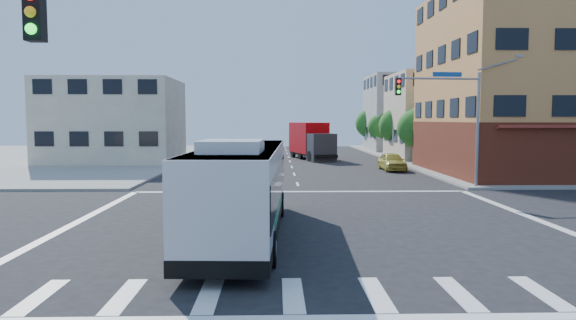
{
  "coord_description": "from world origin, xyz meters",
  "views": [
    {
      "loc": [
        -1.4,
        -19.94,
        4.17
      ],
      "look_at": [
        -0.85,
        3.21,
        2.34
      ],
      "focal_mm": 32.0,
      "sensor_mm": 36.0,
      "label": 1
    }
  ],
  "objects": [
    {
      "name": "street_tree_c",
      "position": [
        11.9,
        43.92,
        3.46
      ],
      "size": [
        3.4,
        3.4,
        5.29
      ],
      "color": "#3A2215",
      "rests_on": "ground"
    },
    {
      "name": "ground",
      "position": [
        0.0,
        0.0,
        0.0
      ],
      "size": [
        120.0,
        120.0,
        0.0
      ],
      "primitive_type": "plane",
      "color": "black",
      "rests_on": "ground"
    },
    {
      "name": "parked_car",
      "position": [
        8.15,
        21.85,
        0.74
      ],
      "size": [
        1.8,
        4.37,
        1.48
      ],
      "primitive_type": "imported",
      "rotation": [
        0.0,
        0.0,
        0.01
      ],
      "color": "gold",
      "rests_on": "ground"
    },
    {
      "name": "transit_bus",
      "position": [
        -2.58,
        -1.8,
        1.74
      ],
      "size": [
        3.1,
        12.15,
        3.57
      ],
      "rotation": [
        0.0,
        0.0,
        -0.04
      ],
      "color": "black",
      "rests_on": "ground"
    },
    {
      "name": "box_truck",
      "position": [
        2.35,
        33.91,
        1.87
      ],
      "size": [
        4.6,
        8.91,
        3.85
      ],
      "rotation": [
        0.0,
        0.0,
        0.26
      ],
      "color": "#27272C",
      "rests_on": "ground"
    },
    {
      "name": "corner_building_ne",
      "position": [
        19.99,
        18.48,
        5.89
      ],
      "size": [
        18.1,
        15.44,
        14.0
      ],
      "color": "#BF7F44",
      "rests_on": "ground"
    },
    {
      "name": "building_east_far",
      "position": [
        16.98,
        47.98,
        5.01
      ],
      "size": [
        12.06,
        10.06,
        10.0
      ],
      "color": "#A3A39E",
      "rests_on": "ground"
    },
    {
      "name": "street_tree_d",
      "position": [
        11.9,
        51.92,
        3.88
      ],
      "size": [
        4.0,
        4.0,
        6.03
      ],
      "color": "#3A2215",
      "rests_on": "ground"
    },
    {
      "name": "street_tree_a",
      "position": [
        11.9,
        27.92,
        3.59
      ],
      "size": [
        3.6,
        3.6,
        5.53
      ],
      "color": "#3A2215",
      "rests_on": "ground"
    },
    {
      "name": "building_west",
      "position": [
        -17.02,
        29.98,
        4.01
      ],
      "size": [
        12.06,
        10.06,
        8.0
      ],
      "color": "beige",
      "rests_on": "ground"
    },
    {
      "name": "building_east_near",
      "position": [
        16.98,
        33.98,
        4.51
      ],
      "size": [
        12.06,
        10.06,
        9.0
      ],
      "color": "#BFAF92",
      "rests_on": "ground"
    },
    {
      "name": "signal_mast_ne",
      "position": [
        9.08,
        10.62,
        4.98
      ],
      "size": [
        7.91,
        1.13,
        8.07
      ],
      "color": "gray",
      "rests_on": "ground"
    },
    {
      "name": "street_tree_b",
      "position": [
        11.9,
        35.92,
        3.75
      ],
      "size": [
        3.8,
        3.8,
        5.79
      ],
      "color": "#3A2215",
      "rests_on": "ground"
    }
  ]
}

